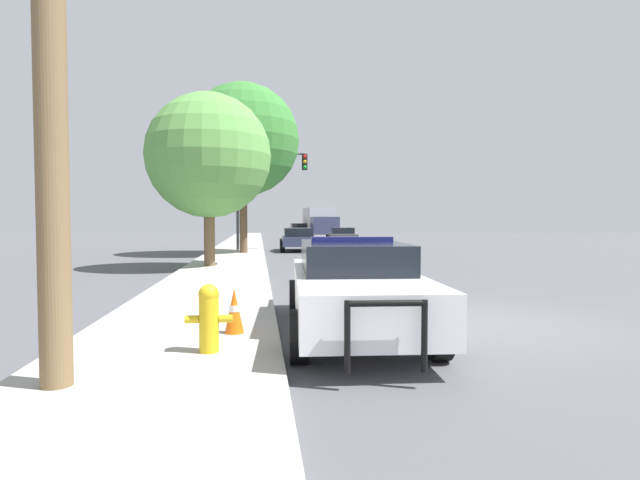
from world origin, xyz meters
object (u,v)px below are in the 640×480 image
(traffic_cone, at_px, (234,310))
(utility_pole, at_px, (50,48))
(traffic_light, at_px, (265,180))
(car_background_oncoming, at_px, (343,236))
(tree_sidewalk_mid, at_px, (243,140))
(fire_hydrant, at_px, (209,316))
(car_background_midblock, at_px, (298,239))
(box_truck, at_px, (319,222))
(car_background_distant, at_px, (298,230))
(tree_sidewalk_near, at_px, (209,156))
(police_car, at_px, (353,285))

(traffic_cone, bearing_deg, utility_pole, -127.75)
(traffic_light, distance_m, car_background_oncoming, 8.98)
(traffic_cone, bearing_deg, traffic_light, 87.95)
(traffic_cone, bearing_deg, tree_sidewalk_mid, 91.23)
(fire_hydrant, bearing_deg, traffic_cone, 75.43)
(car_background_midblock, bearing_deg, tree_sidewalk_mid, -134.00)
(car_background_oncoming, height_order, car_background_midblock, car_background_midblock)
(car_background_oncoming, bearing_deg, box_truck, -85.47)
(utility_pole, distance_m, car_background_midblock, 24.01)
(fire_hydrant, bearing_deg, traffic_light, 87.33)
(traffic_light, xyz_separation_m, box_truck, (5.54, 20.29, -2.43))
(traffic_light, distance_m, car_background_midblock, 3.89)
(traffic_light, xyz_separation_m, car_background_distant, (3.58, 21.46, -3.27))
(car_background_distant, distance_m, tree_sidewalk_mid, 24.68)
(traffic_light, bearing_deg, car_background_midblock, 20.90)
(fire_hydrant, relative_size, utility_pole, 0.13)
(car_background_midblock, bearing_deg, traffic_cone, -95.38)
(car_background_oncoming, distance_m, tree_sidewalk_near, 17.79)
(traffic_light, bearing_deg, car_background_oncoming, 48.98)
(utility_pole, relative_size, tree_sidewalk_near, 1.06)
(car_background_distant, height_order, traffic_cone, car_background_distant)
(tree_sidewalk_mid, bearing_deg, car_background_oncoming, 52.23)
(traffic_light, xyz_separation_m, tree_sidewalk_near, (-2.16, -9.41, 0.11))
(car_background_distant, bearing_deg, utility_pole, -98.47)
(box_truck, distance_m, tree_sidewalk_mid, 23.87)
(police_car, bearing_deg, traffic_light, -83.29)
(utility_pole, height_order, traffic_cone, utility_pole)
(fire_hydrant, relative_size, traffic_light, 0.16)
(tree_sidewalk_near, bearing_deg, car_background_distant, 79.47)
(police_car, relative_size, fire_hydrant, 6.04)
(car_background_distant, bearing_deg, police_car, -94.07)
(car_background_distant, height_order, box_truck, box_truck)
(police_car, height_order, utility_pole, utility_pole)
(traffic_light, distance_m, tree_sidewalk_mid, 3.10)
(fire_hydrant, height_order, traffic_light, traffic_light)
(traffic_light, bearing_deg, utility_pole, -96.10)
(car_background_distant, bearing_deg, tree_sidewalk_mid, -101.97)
(car_background_oncoming, xyz_separation_m, tree_sidewalk_near, (-7.63, -15.70, 3.46))
(car_background_oncoming, relative_size, tree_sidewalk_near, 0.71)
(car_background_midblock, xyz_separation_m, box_truck, (3.65, 19.56, 0.89))
(car_background_distant, distance_m, box_truck, 2.43)
(car_background_midblock, bearing_deg, car_background_distant, 87.01)
(police_car, height_order, tree_sidewalk_near, tree_sidewalk_near)
(traffic_light, xyz_separation_m, tree_sidewalk_mid, (-1.13, -2.23, 1.84))
(car_background_midblock, xyz_separation_m, tree_sidewalk_near, (-4.05, -10.13, 3.44))
(police_car, distance_m, traffic_light, 20.49)
(traffic_light, bearing_deg, tree_sidewalk_mid, -116.87)
(car_background_oncoming, xyz_separation_m, tree_sidewalk_mid, (-6.60, -8.52, 5.19))
(fire_hydrant, distance_m, utility_pole, 3.47)
(car_background_midblock, distance_m, traffic_cone, 21.43)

